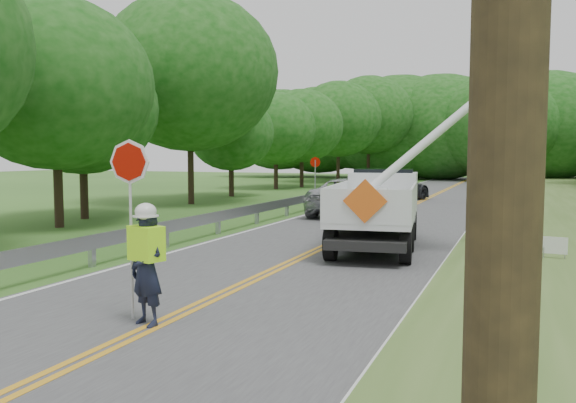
% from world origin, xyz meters
% --- Properties ---
extents(ground, '(140.00, 140.00, 0.00)m').
position_xyz_m(ground, '(0.00, 0.00, 0.00)').
color(ground, '#355D23').
rests_on(ground, ground).
extents(road, '(7.20, 96.00, 0.03)m').
position_xyz_m(road, '(0.00, 14.00, 0.01)').
color(road, '#454547').
rests_on(road, ground).
extents(guardrail, '(0.18, 48.00, 0.77)m').
position_xyz_m(guardrail, '(-4.02, 14.91, 0.55)').
color(guardrail, '#9FA2A7').
rests_on(guardrail, ground).
extents(utility_poles, '(1.60, 43.30, 10.00)m').
position_xyz_m(utility_poles, '(5.00, 17.02, 5.27)').
color(utility_poles, black).
rests_on(utility_poles, ground).
extents(treeline_left, '(10.91, 56.00, 10.94)m').
position_xyz_m(treeline_left, '(-10.50, 28.63, 5.76)').
color(treeline_left, '#332319').
rests_on(treeline_left, ground).
extents(treeline_horizon, '(55.63, 14.05, 11.46)m').
position_xyz_m(treeline_horizon, '(0.06, 56.34, 5.50)').
color(treeline_horizon, '#124C0F').
rests_on(treeline_horizon, ground).
extents(flagger, '(1.12, 0.58, 2.81)m').
position_xyz_m(flagger, '(-0.14, 0.63, 1.02)').
color(flagger, '#191E33').
rests_on(flagger, road).
extents(bucket_truck, '(4.71, 6.37, 6.15)m').
position_xyz_m(bucket_truck, '(1.56, 9.90, 1.44)').
color(bucket_truck, black).
rests_on(bucket_truck, road).
extents(suv_silver, '(2.79, 5.76, 1.58)m').
position_xyz_m(suv_silver, '(-1.70, 17.38, 0.81)').
color(suv_silver, '#AFB1B6').
rests_on(suv_silver, road).
extents(suv_darkgrey, '(4.04, 5.81, 1.56)m').
position_xyz_m(suv_darkgrey, '(-1.61, 25.71, 0.80)').
color(suv_darkgrey, '#313238').
rests_on(suv_darkgrey, road).
extents(stop_sign_permanent, '(0.48, 0.28, 2.49)m').
position_xyz_m(stop_sign_permanent, '(-4.56, 20.94, 1.65)').
color(stop_sign_permanent, '#9FA2A7').
rests_on(stop_sign_permanent, ground).
extents(yard_sign, '(0.54, 0.09, 0.78)m').
position_xyz_m(yard_sign, '(5.81, 7.43, 0.56)').
color(yard_sign, white).
rests_on(yard_sign, ground).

